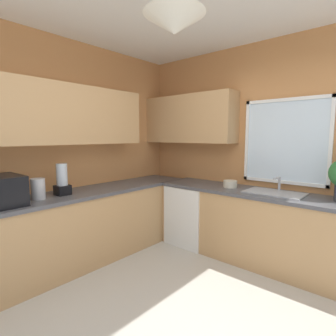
# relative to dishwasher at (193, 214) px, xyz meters

# --- Properties ---
(ground_plane) EXTENTS (8.51, 8.51, 0.00)m
(ground_plane) POSITION_rel_dishwasher_xyz_m (0.96, -1.59, -0.42)
(ground_plane) COLOR #B7B2A8
(room_shell) EXTENTS (3.98, 3.99, 2.80)m
(room_shell) POSITION_rel_dishwasher_xyz_m (0.12, -1.04, 1.49)
(room_shell) COLOR #C6844C
(room_shell) RESTS_ON ground_plane
(counter_run_left) EXTENTS (0.65, 3.60, 0.88)m
(counter_run_left) POSITION_rel_dishwasher_xyz_m (-0.66, -1.59, 0.02)
(counter_run_left) COLOR tan
(counter_run_left) RESTS_ON ground_plane
(counter_run_back) EXTENTS (3.07, 0.65, 0.88)m
(counter_run_back) POSITION_rel_dishwasher_xyz_m (1.17, 0.03, 0.02)
(counter_run_back) COLOR tan
(counter_run_back) RESTS_ON ground_plane
(dishwasher) EXTENTS (0.60, 0.60, 0.84)m
(dishwasher) POSITION_rel_dishwasher_xyz_m (0.00, 0.00, 0.00)
(dishwasher) COLOR white
(dishwasher) RESTS_ON ground_plane
(microwave) EXTENTS (0.48, 0.36, 0.29)m
(microwave) POSITION_rel_dishwasher_xyz_m (-0.66, -2.26, 0.61)
(microwave) COLOR black
(microwave) RESTS_ON counter_run_left
(kettle) EXTENTS (0.14, 0.14, 0.22)m
(kettle) POSITION_rel_dishwasher_xyz_m (-0.64, -1.91, 0.58)
(kettle) COLOR #B7B7BC
(kettle) RESTS_ON counter_run_left
(sink_assembly) EXTENTS (0.65, 0.40, 0.19)m
(sink_assembly) POSITION_rel_dishwasher_xyz_m (1.14, 0.04, 0.47)
(sink_assembly) COLOR #9EA0A5
(sink_assembly) RESTS_ON counter_run_back
(bowl) EXTENTS (0.18, 0.18, 0.09)m
(bowl) POSITION_rel_dishwasher_xyz_m (0.57, 0.03, 0.51)
(bowl) COLOR beige
(bowl) RESTS_ON counter_run_back
(blender_appliance) EXTENTS (0.15, 0.15, 0.36)m
(blender_appliance) POSITION_rel_dishwasher_xyz_m (-0.66, -1.63, 0.63)
(blender_appliance) COLOR black
(blender_appliance) RESTS_ON counter_run_left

